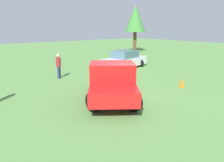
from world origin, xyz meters
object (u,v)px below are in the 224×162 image
object	(u,v)px
sedan_near	(123,60)
person_bystander	(59,65)
pickup_truck	(112,80)
traffic_cone	(182,83)
tree_back_right	(135,19)

from	to	relation	value
sedan_near	person_bystander	size ratio (longest dim) A/B	2.98
pickup_truck	person_bystander	size ratio (longest dim) A/B	3.15
sedan_near	traffic_cone	distance (m)	6.77
sedan_near	person_bystander	world-z (taller)	person_bystander
person_bystander	tree_back_right	bearing A→B (deg)	77.85
sedan_near	traffic_cone	size ratio (longest dim) A/B	8.98
pickup_truck	person_bystander	xyz separation A→B (m)	(5.79, -0.03, -0.02)
pickup_truck	traffic_cone	size ratio (longest dim) A/B	9.50
sedan_near	tree_back_right	world-z (taller)	tree_back_right
tree_back_right	traffic_cone	distance (m)	18.74
sedan_near	tree_back_right	size ratio (longest dim) A/B	0.79
sedan_near	tree_back_right	bearing A→B (deg)	-150.57
traffic_cone	sedan_near	bearing A→B (deg)	-11.37
pickup_truck	tree_back_right	xyz separation A→B (m)	(14.13, -15.23, 3.43)
tree_back_right	traffic_cone	size ratio (longest dim) A/B	11.30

